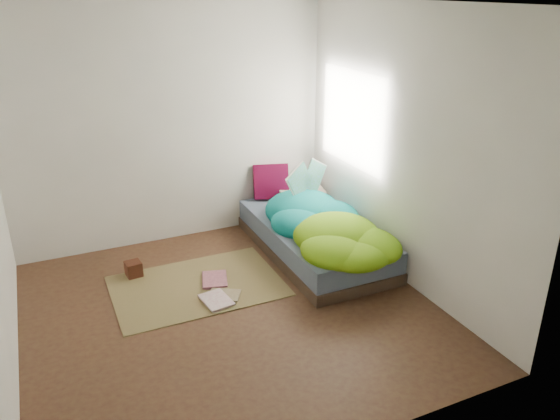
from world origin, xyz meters
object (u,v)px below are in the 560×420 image
object	(u,v)px
floor_book_a	(205,304)
floor_book_b	(202,281)
pillow_magenta	(271,181)
bed	(314,239)
wooden_box	(134,269)
open_book	(308,170)

from	to	relation	value
floor_book_a	floor_book_b	bearing A→B (deg)	68.49
pillow_magenta	floor_book_b	world-z (taller)	pillow_magenta
pillow_magenta	floor_book_b	xyz separation A→B (m)	(-1.20, -1.04, -0.52)
floor_book_a	pillow_magenta	bearing A→B (deg)	40.80
bed	pillow_magenta	xyz separation A→B (m)	(-0.11, 0.92, 0.38)
bed	pillow_magenta	world-z (taller)	pillow_magenta
wooden_box	floor_book_a	xyz separation A→B (m)	(0.48, -0.82, -0.06)
open_book	wooden_box	distance (m)	2.12
wooden_box	floor_book_a	size ratio (longest dim) A/B	0.46
pillow_magenta	open_book	distance (m)	0.66
floor_book_a	wooden_box	bearing A→B (deg)	112.85
bed	wooden_box	bearing A→B (deg)	171.40
floor_book_a	floor_book_b	size ratio (longest dim) A/B	0.99
bed	floor_book_a	bearing A→B (deg)	-159.13
bed	wooden_box	size ratio (longest dim) A/B	13.49
wooden_box	floor_book_b	size ratio (longest dim) A/B	0.46
pillow_magenta	wooden_box	distance (m)	1.95
floor_book_b	open_book	bearing A→B (deg)	34.99
bed	floor_book_b	xyz separation A→B (m)	(-1.31, -0.13, -0.14)
open_book	floor_book_b	bearing A→B (deg)	177.70
open_book	wooden_box	xyz separation A→B (m)	(-1.98, -0.06, -0.75)
bed	floor_book_a	size ratio (longest dim) A/B	6.18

